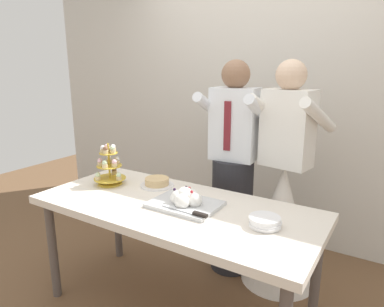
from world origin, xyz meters
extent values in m
cube|color=beige|center=(0.00, 1.43, 1.45)|extent=(5.20, 0.10, 2.90)
cube|color=silver|center=(0.00, 0.00, 0.75)|extent=(1.80, 0.80, 0.05)
cylinder|color=#564C47|center=(-0.82, -0.32, 0.36)|extent=(0.06, 0.06, 0.72)
cylinder|color=#564C47|center=(-0.82, 0.32, 0.36)|extent=(0.06, 0.06, 0.72)
cylinder|color=#564C47|center=(0.82, 0.32, 0.36)|extent=(0.06, 0.06, 0.72)
cylinder|color=gold|center=(-0.61, 0.06, 0.78)|extent=(0.17, 0.17, 0.01)
cylinder|color=gold|center=(-0.61, 0.06, 0.93)|extent=(0.01, 0.01, 0.31)
cylinder|color=gold|center=(-0.61, 0.06, 0.82)|extent=(0.23, 0.23, 0.01)
cylinder|color=#D1B784|center=(-0.53, 0.06, 0.84)|extent=(0.04, 0.04, 0.03)
sphere|color=beige|center=(-0.53, 0.06, 0.86)|extent=(0.04, 0.04, 0.04)
cylinder|color=#D1B784|center=(-0.65, 0.14, 0.84)|extent=(0.04, 0.04, 0.03)
sphere|color=brown|center=(-0.65, 0.14, 0.86)|extent=(0.04, 0.04, 0.04)
cylinder|color=#D1B784|center=(-0.65, -0.02, 0.84)|extent=(0.04, 0.04, 0.03)
sphere|color=beige|center=(-0.65, -0.02, 0.86)|extent=(0.04, 0.04, 0.04)
cylinder|color=gold|center=(-0.61, 0.06, 0.92)|extent=(0.18, 0.18, 0.01)
cylinder|color=#D1B784|center=(-0.55, 0.05, 0.93)|extent=(0.04, 0.04, 0.03)
sphere|color=#EAB7C6|center=(-0.55, 0.05, 0.96)|extent=(0.04, 0.04, 0.04)
cylinder|color=#D1B784|center=(-0.59, 0.12, 0.93)|extent=(0.04, 0.04, 0.03)
sphere|color=white|center=(-0.59, 0.12, 0.96)|extent=(0.04, 0.04, 0.04)
cylinder|color=#D1B784|center=(-0.66, 0.11, 0.93)|extent=(0.04, 0.04, 0.03)
sphere|color=white|center=(-0.66, 0.11, 0.96)|extent=(0.04, 0.04, 0.04)
cylinder|color=#D1B784|center=(-0.66, 0.02, 0.93)|extent=(0.04, 0.04, 0.03)
sphere|color=#EAB7C6|center=(-0.66, 0.02, 0.96)|extent=(0.04, 0.04, 0.04)
cylinder|color=#D1B784|center=(-0.59, 0.00, 0.93)|extent=(0.04, 0.04, 0.03)
sphere|color=beige|center=(-0.59, 0.00, 0.96)|extent=(0.04, 0.04, 0.04)
cylinder|color=gold|center=(-0.61, 0.06, 1.01)|extent=(0.13, 0.13, 0.01)
cylinder|color=#D1B784|center=(-0.58, 0.07, 1.03)|extent=(0.04, 0.04, 0.03)
sphere|color=beige|center=(-0.58, 0.07, 1.05)|extent=(0.04, 0.04, 0.04)
cylinder|color=#D1B784|center=(-0.60, 0.10, 1.03)|extent=(0.04, 0.04, 0.03)
sphere|color=white|center=(-0.60, 0.10, 1.05)|extent=(0.04, 0.04, 0.04)
cylinder|color=#D1B784|center=(-0.64, 0.08, 1.03)|extent=(0.04, 0.04, 0.03)
sphere|color=#EAB7C6|center=(-0.64, 0.08, 1.05)|extent=(0.04, 0.04, 0.04)
cylinder|color=#D1B784|center=(-0.64, 0.04, 1.03)|extent=(0.04, 0.04, 0.03)
sphere|color=white|center=(-0.64, 0.04, 1.05)|extent=(0.04, 0.04, 0.04)
cylinder|color=#D1B784|center=(-0.60, 0.03, 1.03)|extent=(0.04, 0.04, 0.03)
sphere|color=brown|center=(-0.60, 0.03, 1.05)|extent=(0.04, 0.04, 0.04)
cube|color=silver|center=(0.07, 0.01, 0.79)|extent=(0.42, 0.31, 0.02)
sphere|color=white|center=(0.14, 0.01, 0.83)|extent=(0.09, 0.09, 0.09)
sphere|color=white|center=(0.09, 0.06, 0.83)|extent=(0.09, 0.09, 0.09)
sphere|color=white|center=(0.04, 0.04, 0.83)|extent=(0.08, 0.08, 0.08)
sphere|color=white|center=(0.04, -0.02, 0.83)|extent=(0.09, 0.09, 0.09)
sphere|color=white|center=(0.09, -0.05, 0.83)|extent=(0.09, 0.09, 0.09)
sphere|color=white|center=(0.07, 0.01, 0.84)|extent=(0.11, 0.11, 0.11)
sphere|color=#B21923|center=(0.13, -0.01, 0.89)|extent=(0.02, 0.02, 0.02)
sphere|color=#DB474C|center=(0.08, 0.03, 0.89)|extent=(0.02, 0.02, 0.02)
sphere|color=#DB474C|center=(0.07, 0.07, 0.88)|extent=(0.02, 0.02, 0.02)
sphere|color=#2D1938|center=(0.05, 0.06, 0.88)|extent=(0.02, 0.02, 0.02)
sphere|color=#2D1938|center=(0.07, 0.00, 0.88)|extent=(0.02, 0.02, 0.02)
sphere|color=#2D1938|center=(0.01, -0.01, 0.88)|extent=(0.02, 0.02, 0.02)
cube|color=silver|center=(0.10, -0.11, 0.80)|extent=(0.23, 0.03, 0.00)
cube|color=black|center=(0.25, -0.11, 0.81)|extent=(0.09, 0.03, 0.02)
cylinder|color=white|center=(0.59, 0.01, 0.78)|extent=(0.17, 0.17, 0.01)
cylinder|color=white|center=(0.59, 0.00, 0.79)|extent=(0.17, 0.17, 0.01)
cylinder|color=white|center=(0.59, 0.01, 0.80)|extent=(0.17, 0.17, 0.01)
cylinder|color=white|center=(0.59, 0.01, 0.81)|extent=(0.17, 0.17, 0.01)
cylinder|color=white|center=(0.59, 0.01, 0.82)|extent=(0.17, 0.17, 0.01)
cylinder|color=white|center=(-0.30, 0.21, 0.78)|extent=(0.24, 0.24, 0.01)
cylinder|color=#D6B27A|center=(-0.30, 0.21, 0.81)|extent=(0.17, 0.17, 0.05)
cylinder|color=#232328|center=(0.08, 0.68, 0.46)|extent=(0.32, 0.32, 0.92)
cube|color=white|center=(0.08, 0.68, 1.19)|extent=(0.35, 0.22, 0.54)
sphere|color=#8C664C|center=(0.08, 0.68, 1.55)|extent=(0.21, 0.21, 0.21)
cylinder|color=white|center=(-0.12, 0.67, 1.30)|extent=(0.11, 0.49, 0.28)
cylinder|color=white|center=(0.26, 0.69, 1.30)|extent=(0.11, 0.49, 0.28)
cube|color=maroon|center=(0.07, 0.58, 1.19)|extent=(0.05, 0.02, 0.36)
cone|color=white|center=(0.47, 0.72, 0.46)|extent=(0.56, 0.56, 0.92)
cube|color=white|center=(0.47, 0.72, 1.19)|extent=(0.37, 0.26, 0.54)
sphere|color=beige|center=(0.47, 0.72, 1.55)|extent=(0.21, 0.21, 0.21)
cylinder|color=white|center=(0.30, 0.75, 1.30)|extent=(0.16, 0.49, 0.28)
cylinder|color=white|center=(0.68, 0.68, 1.30)|extent=(0.16, 0.49, 0.28)
camera|label=1|loc=(1.16, -1.65, 1.62)|focal=32.39mm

